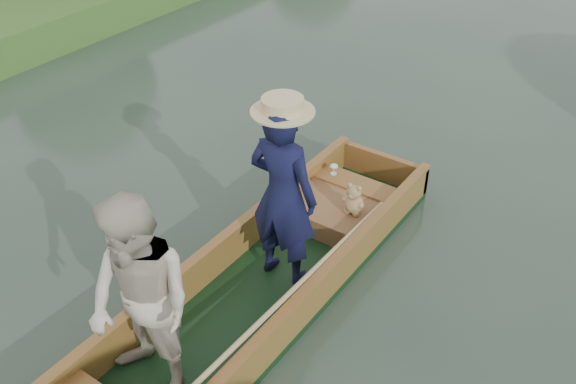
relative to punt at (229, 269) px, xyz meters
The scene contains 2 objects.
ground 0.69m from the punt, 85.13° to the left, with size 120.00×120.00×0.00m, color #283D30.
punt is the anchor object (origin of this frame).
Camera 1 is at (2.61, -3.17, 4.15)m, focal length 40.00 mm.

